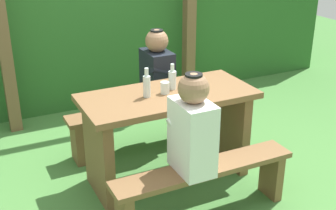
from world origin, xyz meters
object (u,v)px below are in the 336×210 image
Objects in this scene: person_white_shirt at (192,127)px; bottle_left at (147,85)px; bench_far at (140,118)px; drinking_glass at (165,88)px; person_black_coat at (157,71)px; picnic_table at (168,122)px; bench_near at (204,181)px; bottle_right at (172,79)px.

bottle_left is (-0.07, 0.60, 0.12)m from person_white_shirt.
bench_far is at bearing 73.11° from bottle_left.
drinking_glass reaches higher than bench_far.
bottle_left is (-0.36, -0.59, 0.12)m from person_black_coat.
drinking_glass is (-0.02, 0.01, 0.30)m from picnic_table.
person_black_coat is at bearing 76.46° from person_white_shirt.
person_black_coat is (0.29, 1.19, 0.00)m from person_white_shirt.
person_white_shirt is (-0.11, -1.19, 0.45)m from bench_far.
bottle_left is at bearing -178.51° from drinking_glass.
person_white_shirt is at bearing -103.54° from person_black_coat.
person_white_shirt reaches higher than bench_near.
bottle_left is (-0.18, -0.59, 0.57)m from bench_far.
person_white_shirt is 0.70m from bottle_right.
picnic_table is 1.00× the size of bench_far.
picnic_table is at bearing 79.82° from person_white_shirt.
person_black_coat is 0.70m from bottle_left.
person_white_shirt reaches higher than bottle_right.
person_white_shirt is 3.05× the size of bottle_left.
bench_far is at bearing 87.85° from drinking_glass.
bench_near is 1.00× the size of bench_far.
picnic_table is 5.94× the size of bottle_left.
drinking_glass is (-0.02, -0.59, 0.52)m from bench_far.
bottle_right reaches higher than bench_near.
person_black_coat reaches higher than bench_far.
picnic_table is 0.64m from bench_far.
drinking_glass is at bearing -92.15° from bench_far.
person_white_shirt is at bearing -83.08° from bottle_left.
bottle_right is at bearing -81.99° from bench_far.
bottle_right is at bearing -101.43° from person_black_coat.
bottle_right is (0.18, 0.67, 0.10)m from person_white_shirt.
person_black_coat is 7.51× the size of drinking_glass.
person_black_coat reaches higher than bottle_left.
bottle_left is 0.26m from bottle_right.
picnic_table reaches higher than bench_near.
person_black_coat reaches higher than drinking_glass.
bench_near is at bearing -90.00° from bench_far.
picnic_table reaches higher than bench_far.
bench_near is 0.87m from bottle_right.
bench_near is 1.20m from bench_far.
person_black_coat is at bearing -1.06° from bench_far.
drinking_glass reaches higher than picnic_table.
bottle_left reaches higher than drinking_glass.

